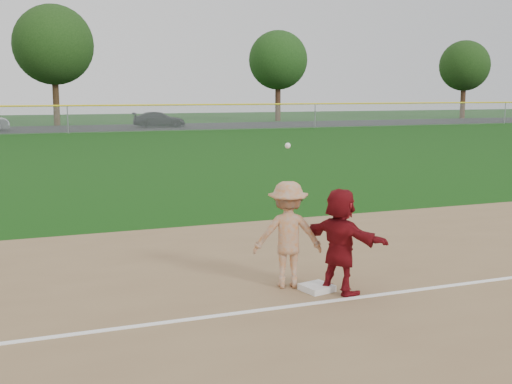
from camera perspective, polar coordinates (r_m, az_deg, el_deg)
name	(u,v)px	position (r m, az deg, el deg)	size (l,w,h in m)	color
ground	(291,289)	(10.03, 3.09, -8.61)	(160.00, 160.00, 0.00)	#103C0B
foul_line	(313,303)	(9.34, 5.12, -9.83)	(60.00, 0.10, 0.01)	white
parking_asphalt	(62,129)	(54.95, -16.86, 5.41)	(120.00, 10.00, 0.01)	black
first_base	(317,288)	(9.90, 5.43, -8.47)	(0.42, 0.42, 0.09)	silver
base_runner	(340,241)	(9.67, 7.50, -4.32)	(1.48, 0.47, 1.60)	maroon
car_right	(159,119)	(55.47, -8.62, 6.39)	(1.81, 4.45, 1.29)	black
first_base_play	(288,234)	(9.89, 2.85, -3.79)	(1.20, 0.90, 2.23)	#9A9A9D
outfield_fence	(67,106)	(48.90, -16.44, 7.33)	(110.00, 0.12, 110.00)	#999EA0
tree_2	(53,45)	(60.49, -17.56, 12.36)	(7.00, 7.00, 10.58)	#352413
tree_3	(278,60)	(66.84, 1.98, 11.62)	(6.00, 6.00, 9.19)	#392115
tree_4	(465,66)	(76.78, 18.05, 10.61)	(5.60, 5.60, 8.67)	#3D2516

